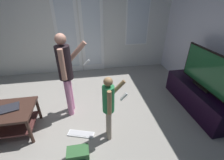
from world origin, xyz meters
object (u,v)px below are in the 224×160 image
flat_screen_tv (206,70)px  person_child (109,104)px  tv_stand (198,97)px  person_adult (66,70)px  laptop_closed (7,109)px  backpack (78,156)px  coffee_table (3,117)px  loose_keyboard (81,134)px

flat_screen_tv → person_child: flat_screen_tv is taller
tv_stand → person_adult: size_ratio=1.04×
flat_screen_tv → laptop_closed: 3.40m
person_adult → laptop_closed: bearing=-159.0°
tv_stand → flat_screen_tv: (-0.00, 0.00, 0.60)m
person_child → backpack: bearing=-143.5°
coffee_table → flat_screen_tv: size_ratio=0.84×
tv_stand → backpack: tv_stand is taller
person_adult → person_child: bearing=-49.2°
flat_screen_tv → person_adult: bearing=173.1°
tv_stand → person_child: bearing=-167.2°
loose_keyboard → laptop_closed: size_ratio=1.40×
laptop_closed → person_adult: bearing=4.0°
flat_screen_tv → loose_keyboard: flat_screen_tv is taller
coffee_table → laptop_closed: size_ratio=2.95×
person_child → laptop_closed: 1.59m
loose_keyboard → laptop_closed: (-1.08, 0.27, 0.47)m
person_adult → backpack: 1.36m
person_adult → loose_keyboard: bearing=-75.4°
backpack → loose_keyboard: backpack is taller
flat_screen_tv → laptop_closed: flat_screen_tv is taller
flat_screen_tv → person_child: 1.90m
coffee_table → backpack: size_ratio=3.26×
tv_stand → backpack: 2.46m
tv_stand → person_child: 1.94m
backpack → coffee_table: bearing=148.4°
person_adult → loose_keyboard: person_adult is taller
flat_screen_tv → person_adult: size_ratio=0.76×
person_adult → laptop_closed: 1.07m
loose_keyboard → backpack: bearing=-93.5°
tv_stand → person_adult: 2.58m
flat_screen_tv → person_adult: (-2.47, 0.30, 0.08)m
tv_stand → loose_keyboard: bearing=-172.1°
backpack → laptop_closed: size_ratio=0.91×
coffee_table → loose_keyboard: 1.26m
person_adult → tv_stand: bearing=-7.0°
person_adult → laptop_closed: person_adult is taller
backpack → person_adult: bearing=97.1°
laptop_closed → tv_stand: bearing=-16.2°
coffee_table → person_adult: (1.02, 0.37, 0.57)m
tv_stand → person_adult: person_adult is taller
coffee_table → person_child: size_ratio=0.89×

